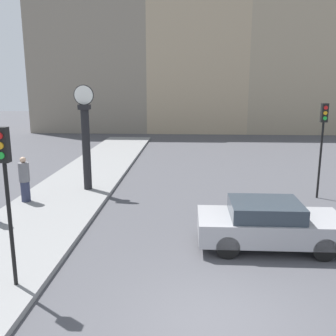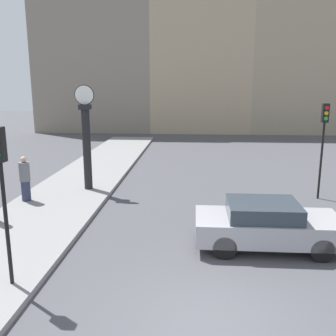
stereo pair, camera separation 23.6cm
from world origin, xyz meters
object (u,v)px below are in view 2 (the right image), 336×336
at_px(traffic_light_near, 1,174).
at_px(street_clock, 86,140).
at_px(sedan_car, 267,224).
at_px(traffic_light_far, 324,132).
at_px(pedestrian_grey_jacket, 25,179).

bearing_deg(traffic_light_near, street_clock, 93.35).
height_order(sedan_car, traffic_light_far, traffic_light_far).
bearing_deg(traffic_light_near, pedestrian_grey_jacket, 111.57).
bearing_deg(traffic_light_far, sedan_car, -121.35).
distance_m(traffic_light_near, street_clock, 8.17).
height_order(traffic_light_near, street_clock, street_clock).
distance_m(traffic_light_near, traffic_light_far, 12.27).
relative_size(traffic_light_near, street_clock, 0.81).
height_order(sedan_car, pedestrian_grey_jacket, pedestrian_grey_jacket).
xyz_separation_m(sedan_car, pedestrian_grey_jacket, (-8.80, 3.43, 0.33)).
bearing_deg(sedan_car, traffic_light_near, -156.27).
xyz_separation_m(traffic_light_near, traffic_light_far, (9.42, 7.85, 0.05)).
height_order(sedan_car, traffic_light_near, traffic_light_near).
relative_size(street_clock, pedestrian_grey_jacket, 2.52).
bearing_deg(street_clock, traffic_light_near, -86.65).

